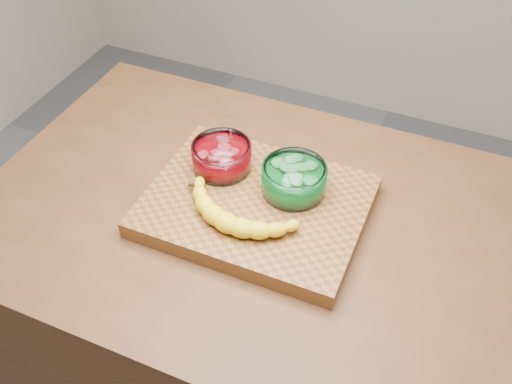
% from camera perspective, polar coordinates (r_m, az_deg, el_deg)
% --- Properties ---
extents(counter, '(1.20, 0.80, 0.90)m').
position_cam_1_polar(counter, '(1.57, 0.00, -13.53)').
color(counter, '#502E18').
rests_on(counter, ground).
extents(cutting_board, '(0.45, 0.35, 0.04)m').
position_cam_1_polar(cutting_board, '(1.20, 0.00, -1.38)').
color(cutting_board, brown).
rests_on(cutting_board, counter).
extents(bowl_red, '(0.13, 0.13, 0.06)m').
position_cam_1_polar(bowl_red, '(1.24, -3.44, 3.57)').
color(bowl_red, white).
rests_on(bowl_red, cutting_board).
extents(bowl_green, '(0.14, 0.14, 0.06)m').
position_cam_1_polar(bowl_green, '(1.18, 3.82, 1.29)').
color(bowl_green, white).
rests_on(bowl_green, cutting_board).
extents(banana, '(0.28, 0.14, 0.04)m').
position_cam_1_polar(banana, '(1.13, -1.68, -1.90)').
color(banana, yellow).
rests_on(banana, cutting_board).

